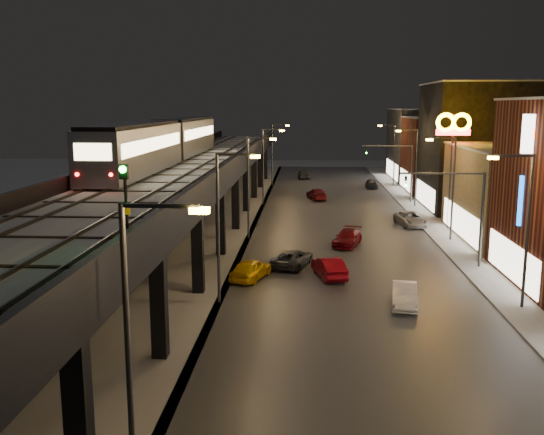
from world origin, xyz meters
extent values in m
plane|color=silver|center=(0.00, 0.00, 0.00)|extent=(220.00, 220.00, 0.00)
cube|color=#46474D|center=(7.50, 35.00, 0.03)|extent=(17.00, 120.00, 0.06)
cube|color=#9FA1A8|center=(17.50, 35.00, 0.07)|extent=(4.00, 120.00, 0.14)
cube|color=#9FA1A8|center=(-6.00, 35.00, 0.03)|extent=(11.00, 120.00, 0.06)
cube|color=black|center=(-6.00, 32.00, 5.80)|extent=(9.00, 100.00, 1.00)
cube|color=black|center=(-2.30, -5.00, 2.65)|extent=(0.70, 0.70, 5.30)
cube|color=black|center=(-9.70, 5.00, 2.65)|extent=(0.70, 0.70, 5.30)
cube|color=black|center=(-2.30, 5.00, 2.65)|extent=(0.70, 0.70, 5.30)
cube|color=black|center=(-6.00, 5.00, 5.15)|extent=(8.00, 0.60, 0.50)
cube|color=black|center=(-9.70, 15.00, 2.65)|extent=(0.70, 0.70, 5.30)
cube|color=black|center=(-2.30, 15.00, 2.65)|extent=(0.70, 0.70, 5.30)
cube|color=black|center=(-6.00, 15.00, 5.15)|extent=(8.00, 0.60, 0.50)
cube|color=black|center=(-9.70, 25.00, 2.65)|extent=(0.70, 0.70, 5.30)
cube|color=black|center=(-2.30, 25.00, 2.65)|extent=(0.70, 0.70, 5.30)
cube|color=black|center=(-6.00, 25.00, 5.15)|extent=(8.00, 0.60, 0.50)
cube|color=black|center=(-9.70, 35.00, 2.65)|extent=(0.70, 0.70, 5.30)
cube|color=black|center=(-2.30, 35.00, 2.65)|extent=(0.70, 0.70, 5.30)
cube|color=black|center=(-6.00, 35.00, 5.15)|extent=(8.00, 0.60, 0.50)
cube|color=black|center=(-9.70, 45.00, 2.65)|extent=(0.70, 0.70, 5.30)
cube|color=black|center=(-2.30, 45.00, 2.65)|extent=(0.70, 0.70, 5.30)
cube|color=black|center=(-6.00, 45.00, 5.15)|extent=(8.00, 0.60, 0.50)
cube|color=black|center=(-9.70, 55.00, 2.65)|extent=(0.70, 0.70, 5.30)
cube|color=black|center=(-2.30, 55.00, 2.65)|extent=(0.70, 0.70, 5.30)
cube|color=black|center=(-6.00, 55.00, 5.15)|extent=(8.00, 0.60, 0.50)
cube|color=black|center=(-9.70, 65.00, 2.65)|extent=(0.70, 0.70, 5.30)
cube|color=black|center=(-2.30, 65.00, 2.65)|extent=(0.70, 0.70, 5.30)
cube|color=black|center=(-6.00, 65.00, 5.15)|extent=(8.00, 0.60, 0.50)
cube|color=black|center=(-9.70, 75.00, 2.65)|extent=(0.70, 0.70, 5.30)
cube|color=black|center=(-2.30, 75.00, 2.65)|extent=(0.70, 0.70, 5.30)
cube|color=black|center=(-6.00, 75.00, 5.15)|extent=(8.00, 0.60, 0.50)
cube|color=#B2B7C1|center=(-6.00, 32.00, 6.38)|extent=(8.40, 100.00, 0.16)
cube|color=#332D28|center=(-9.22, 32.00, 6.54)|extent=(0.08, 98.00, 0.16)
cube|color=#332D28|center=(-7.78, 32.00, 6.54)|extent=(0.08, 98.00, 0.16)
cube|color=#332D28|center=(-4.72, 32.00, 6.54)|extent=(0.08, 98.00, 0.16)
cube|color=#332D28|center=(-3.28, 32.00, 6.54)|extent=(0.08, 98.00, 0.16)
cube|color=black|center=(-6.00, 2.00, 6.49)|extent=(7.80, 0.24, 0.06)
cube|color=black|center=(-6.00, 18.00, 6.49)|extent=(7.80, 0.24, 0.06)
cube|color=black|center=(-6.00, 34.00, 6.49)|extent=(7.80, 0.24, 0.06)
cube|color=black|center=(-6.00, 50.00, 6.49)|extent=(7.80, 0.24, 0.06)
cube|color=black|center=(-6.00, 66.00, 6.49)|extent=(7.80, 0.24, 0.06)
cube|color=black|center=(-1.65, 32.00, 6.85)|extent=(0.30, 100.00, 1.10)
cube|color=black|center=(-10.35, 32.00, 6.85)|extent=(0.30, 100.00, 1.10)
cube|color=white|center=(17.95, 18.00, 1.60)|extent=(0.10, 9.60, 2.40)
cube|color=olive|center=(24.00, 32.00, 4.00)|extent=(12.00, 15.00, 8.00)
cube|color=white|center=(17.95, 32.00, 1.60)|extent=(0.10, 12.00, 2.40)
cube|color=#B2B7C1|center=(24.00, 32.00, 8.08)|extent=(12.20, 15.20, 0.16)
cube|color=black|center=(24.00, 48.00, 7.00)|extent=(12.00, 13.00, 14.00)
cube|color=white|center=(17.95, 48.00, 1.60)|extent=(0.10, 10.40, 2.40)
cube|color=#B2B7C1|center=(24.00, 48.00, 14.08)|extent=(12.20, 13.20, 0.16)
cube|color=#612915|center=(24.00, 62.00, 5.00)|extent=(12.00, 12.00, 10.00)
cube|color=white|center=(17.95, 62.00, 1.60)|extent=(0.10, 9.60, 2.40)
cube|color=#B2B7C1|center=(24.00, 62.00, 10.08)|extent=(12.20, 12.20, 0.16)
cube|color=#2F2F2F|center=(24.00, 76.00, 5.50)|extent=(12.00, 16.00, 11.00)
cube|color=white|center=(17.95, 76.00, 1.60)|extent=(0.10, 12.80, 2.40)
cube|color=#B2B7C1|center=(24.00, 76.00, 11.08)|extent=(12.20, 16.20, 0.16)
cylinder|color=#38383A|center=(-0.70, -5.00, 4.50)|extent=(0.18, 0.18, 9.00)
cube|color=#38383A|center=(0.40, -5.00, 8.90)|extent=(2.20, 0.12, 0.12)
cube|color=yellow|center=(1.50, -5.00, 8.78)|extent=(0.55, 0.28, 0.18)
cylinder|color=#38383A|center=(-0.70, 13.00, 4.50)|extent=(0.18, 0.18, 9.00)
cube|color=#38383A|center=(0.40, 13.00, 8.90)|extent=(2.20, 0.12, 0.12)
cube|color=yellow|center=(1.50, 13.00, 8.78)|extent=(0.55, 0.28, 0.18)
cylinder|color=#38383A|center=(17.00, 13.00, 4.50)|extent=(0.18, 0.18, 9.00)
cube|color=#38383A|center=(15.90, 13.00, 8.90)|extent=(2.20, 0.12, 0.12)
cube|color=yellow|center=(14.80, 13.00, 8.78)|extent=(0.55, 0.28, 0.18)
cylinder|color=#38383A|center=(-0.70, 31.00, 4.50)|extent=(0.18, 0.18, 9.00)
cube|color=#38383A|center=(0.40, 31.00, 8.90)|extent=(2.20, 0.12, 0.12)
cube|color=yellow|center=(1.50, 31.00, 8.78)|extent=(0.55, 0.28, 0.18)
cylinder|color=#38383A|center=(17.00, 31.00, 4.50)|extent=(0.18, 0.18, 9.00)
cube|color=#38383A|center=(15.90, 31.00, 8.90)|extent=(2.20, 0.12, 0.12)
cube|color=yellow|center=(14.80, 31.00, 8.78)|extent=(0.55, 0.28, 0.18)
cylinder|color=#38383A|center=(-0.70, 49.00, 4.50)|extent=(0.18, 0.18, 9.00)
cube|color=#38383A|center=(0.40, 49.00, 8.90)|extent=(2.20, 0.12, 0.12)
cube|color=yellow|center=(1.50, 49.00, 8.78)|extent=(0.55, 0.28, 0.18)
cylinder|color=#38383A|center=(17.00, 49.00, 4.50)|extent=(0.18, 0.18, 9.00)
cube|color=#38383A|center=(15.90, 49.00, 8.90)|extent=(2.20, 0.12, 0.12)
cube|color=yellow|center=(14.80, 49.00, 8.78)|extent=(0.55, 0.28, 0.18)
cylinder|color=#38383A|center=(-0.70, 67.00, 4.50)|extent=(0.18, 0.18, 9.00)
cube|color=#38383A|center=(0.40, 67.00, 8.90)|extent=(2.20, 0.12, 0.12)
cube|color=yellow|center=(1.50, 67.00, 8.78)|extent=(0.55, 0.28, 0.18)
cylinder|color=#38383A|center=(17.00, 67.00, 4.50)|extent=(0.18, 0.18, 9.00)
cube|color=#38383A|center=(15.90, 67.00, 8.90)|extent=(2.20, 0.12, 0.12)
cube|color=yellow|center=(14.80, 67.00, 8.78)|extent=(0.55, 0.28, 0.18)
cylinder|color=#38383A|center=(17.00, 22.00, 3.50)|extent=(0.20, 0.20, 7.00)
cube|color=#38383A|center=(14.00, 22.00, 6.90)|extent=(6.00, 0.12, 0.12)
imported|color=black|center=(11.50, 22.00, 6.40)|extent=(0.20, 0.16, 1.00)
sphere|color=#0CFF26|center=(11.50, 21.85, 6.15)|extent=(0.18, 0.18, 0.18)
cylinder|color=#38383A|center=(17.00, 52.00, 3.50)|extent=(0.20, 0.20, 7.00)
cube|color=#38383A|center=(14.00, 52.00, 6.90)|extent=(6.00, 0.12, 0.12)
imported|color=black|center=(11.50, 52.00, 6.40)|extent=(0.20, 0.16, 1.00)
sphere|color=#0CFF26|center=(11.50, 51.85, 6.15)|extent=(0.18, 0.18, 0.18)
cube|color=gray|center=(-8.50, 23.79, 8.36)|extent=(3.05, 18.43, 3.48)
cube|color=black|center=(-8.50, 23.79, 10.23)|extent=(2.74, 17.90, 0.26)
cube|color=#FFE4A4|center=(-10.04, 23.79, 8.83)|extent=(0.05, 16.85, 0.95)
cube|color=#FFE4A4|center=(-6.96, 23.79, 8.83)|extent=(0.05, 16.85, 0.95)
cube|color=gray|center=(-8.50, 43.23, 8.36)|extent=(3.05, 18.43, 3.48)
cube|color=black|center=(-8.50, 43.23, 10.23)|extent=(2.74, 17.90, 0.26)
cube|color=#FFE4A4|center=(-10.04, 43.23, 8.83)|extent=(0.05, 16.85, 0.95)
cube|color=#FFE4A4|center=(-6.96, 43.23, 8.83)|extent=(0.05, 16.85, 0.95)
cube|color=#FFE4A4|center=(-8.50, 14.57, 8.88)|extent=(2.32, 0.05, 1.05)
sphere|color=#FF0C0C|center=(-9.55, 14.55, 7.52)|extent=(0.21, 0.21, 0.21)
sphere|color=#FF0C0C|center=(-7.45, 14.55, 7.52)|extent=(0.21, 0.21, 0.21)
cylinder|color=black|center=(-2.10, 0.00, 8.09)|extent=(0.12, 0.12, 2.93)
cube|color=black|center=(-2.10, -0.12, 9.31)|extent=(0.31, 0.18, 0.54)
sphere|color=#0CFF26|center=(-2.10, -0.24, 9.41)|extent=(0.25, 0.25, 0.25)
cube|color=#FFEF16|center=(-2.10, -0.10, 7.89)|extent=(0.34, 0.04, 0.29)
imported|color=#F5BD02|center=(0.73, 18.00, 0.71)|extent=(2.90, 4.48, 1.42)
imported|color=maroon|center=(6.03, 18.83, 0.71)|extent=(2.50, 4.53, 1.41)
imported|color=#363A40|center=(3.43, 21.48, 0.64)|extent=(3.40, 5.02, 1.28)
imported|color=maroon|center=(5.66, 53.85, 0.67)|extent=(2.80, 4.90, 1.34)
imported|color=#3F4043|center=(3.90, 75.70, 0.77)|extent=(2.10, 4.62, 1.54)
imported|color=white|center=(10.24, 13.00, 0.66)|extent=(1.91, 4.17, 1.32)
imported|color=#98999B|center=(14.57, 37.33, 0.67)|extent=(2.92, 5.10, 1.34)
imported|color=maroon|center=(7.90, 28.57, 0.66)|extent=(3.06, 4.86, 1.31)
imported|color=black|center=(13.60, 64.74, 0.64)|extent=(1.58, 3.80, 1.29)
cylinder|color=#38383A|center=(18.00, 36.34, 4.43)|extent=(0.24, 0.24, 8.87)
cube|color=#FF0C0C|center=(18.00, 36.34, 9.20)|extent=(3.10, 0.25, 0.55)
torus|color=#FFC200|center=(17.28, 36.34, 10.09)|extent=(1.80, 0.38, 1.80)
torus|color=#FFC200|center=(18.72, 36.34, 10.09)|extent=(1.80, 0.38, 1.80)
cylinder|color=#38383A|center=(18.50, 15.93, 4.89)|extent=(0.28, 0.28, 9.77)
cube|color=white|center=(18.50, 15.93, 9.97)|extent=(2.35, 0.30, 2.35)
cone|color=#EC3100|center=(18.50, 15.75, 9.97)|extent=(1.66, 0.12, 1.66)
cylinder|color=#38383A|center=(18.50, 17.07, 2.20)|extent=(0.28, 0.28, 4.41)
cube|color=#0863FF|center=(18.50, 17.07, 5.73)|extent=(1.41, 0.35, 3.17)
camera|label=1|loc=(4.48, -21.40, 11.65)|focal=40.00mm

